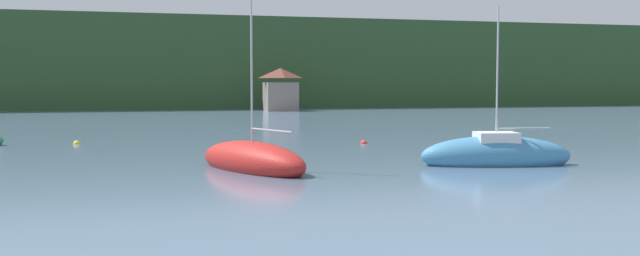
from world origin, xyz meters
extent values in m
cube|color=#2D4C28|center=(0.00, 139.23, 6.16)|extent=(352.00, 69.13, 12.31)
ellipsoid|color=#264223|center=(-18.81, 156.52, 4.31)|extent=(246.40, 48.39, 22.31)
cube|color=gray|center=(12.03, 98.46, 1.76)|extent=(3.87, 3.58, 3.53)
pyramid|color=brown|center=(12.03, 98.46, 4.69)|extent=(4.06, 3.75, 1.25)
ellipsoid|color=teal|center=(8.66, 39.38, 0.39)|extent=(6.75, 3.17, 1.73)
cylinder|color=#B7B7BC|center=(8.66, 39.38, 3.80)|extent=(0.08, 0.08, 5.87)
cylinder|color=#ADADB2|center=(9.81, 39.15, 1.57)|extent=(2.32, 0.54, 0.07)
cube|color=silver|center=(8.66, 39.38, 1.14)|extent=(1.96, 1.65, 0.55)
ellipsoid|color=red|center=(-1.68, 40.49, 0.36)|extent=(4.54, 7.03, 1.61)
cylinder|color=#B7B7BC|center=(-1.68, 40.49, 4.43)|extent=(0.08, 0.08, 7.26)
cylinder|color=#ADADB2|center=(-1.15, 39.23, 1.67)|extent=(1.12, 2.54, 0.07)
sphere|color=red|center=(6.67, 50.94, 0.00)|extent=(0.40, 0.40, 0.40)
sphere|color=yellow|center=(-9.33, 55.00, 0.00)|extent=(0.39, 0.39, 0.39)
camera|label=1|loc=(-6.53, 12.55, 3.53)|focal=39.54mm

